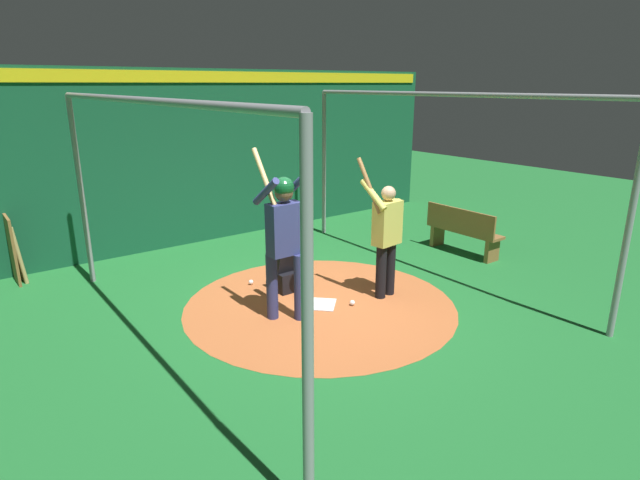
# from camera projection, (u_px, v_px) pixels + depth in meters

# --- Properties ---
(ground_plane) EXTENTS (27.67, 27.67, 0.00)m
(ground_plane) POSITION_uv_depth(u_px,v_px,m) (320.00, 305.00, 7.21)
(ground_plane) COLOR #1E6B2D
(dirt_circle) EXTENTS (3.76, 3.76, 0.01)m
(dirt_circle) POSITION_uv_depth(u_px,v_px,m) (320.00, 305.00, 7.21)
(dirt_circle) COLOR #B76033
(dirt_circle) RESTS_ON ground
(home_plate) EXTENTS (0.59, 0.59, 0.01)m
(home_plate) POSITION_uv_depth(u_px,v_px,m) (320.00, 304.00, 7.21)
(home_plate) COLOR white
(home_plate) RESTS_ON dirt_circle
(batter) EXTENTS (0.68, 0.49, 2.20)m
(batter) POSITION_uv_depth(u_px,v_px,m) (284.00, 234.00, 6.48)
(batter) COLOR navy
(batter) RESTS_ON ground
(catcher) EXTENTS (0.58, 0.40, 0.99)m
(catcher) POSITION_uv_depth(u_px,v_px,m) (288.00, 265.00, 7.62)
(catcher) COLOR black
(catcher) RESTS_ON ground
(visitor) EXTENTS (0.55, 0.53, 2.00)m
(visitor) POSITION_uv_depth(u_px,v_px,m) (386.00, 234.00, 7.26)
(visitor) COLOR black
(visitor) RESTS_ON ground
(back_wall) EXTENTS (0.22, 11.67, 3.23)m
(back_wall) POSITION_uv_depth(u_px,v_px,m) (195.00, 157.00, 9.73)
(back_wall) COLOR #145133
(back_wall) RESTS_ON ground
(cage_frame) EXTENTS (5.84, 4.64, 2.85)m
(cage_frame) POSITION_uv_depth(u_px,v_px,m) (320.00, 160.00, 6.62)
(cage_frame) COLOR gray
(cage_frame) RESTS_ON ground
(bat_rack) EXTENTS (0.82, 0.15, 1.05)m
(bat_rack) POSITION_uv_depth(u_px,v_px,m) (13.00, 249.00, 8.02)
(bat_rack) COLOR olive
(bat_rack) RESTS_ON ground
(bench) EXTENTS (1.45, 0.36, 0.85)m
(bench) POSITION_uv_depth(u_px,v_px,m) (462.00, 231.00, 9.27)
(bench) COLOR olive
(bench) RESTS_ON ground
(baseball_0) EXTENTS (0.07, 0.07, 0.07)m
(baseball_0) POSITION_uv_depth(u_px,v_px,m) (352.00, 303.00, 7.18)
(baseball_0) COLOR white
(baseball_0) RESTS_ON dirt_circle
(baseball_1) EXTENTS (0.07, 0.07, 0.07)m
(baseball_1) POSITION_uv_depth(u_px,v_px,m) (251.00, 282.00, 7.92)
(baseball_1) COLOR white
(baseball_1) RESTS_ON dirt_circle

